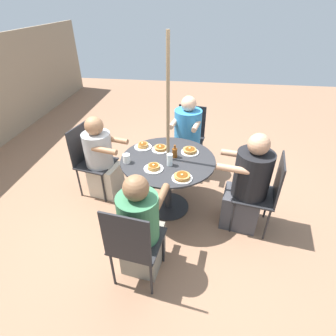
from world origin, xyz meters
name	(u,v)px	position (x,y,z in m)	size (l,w,h in m)	color
ground_plane	(168,206)	(0.00, 0.00, 0.00)	(12.00, 12.00, 0.00)	#8C664C
patio_table	(168,170)	(0.00, 0.00, 0.58)	(1.10, 1.10, 0.74)	#28282B
umbrella_pole	(168,135)	(0.00, 0.00, 1.04)	(0.04, 0.04, 2.07)	#846B4C
patio_chair_north	(190,134)	(1.09, -0.19, 0.54)	(0.51, 0.51, 0.95)	#232326
diner_north	(187,140)	(0.91, -0.16, 0.53)	(0.56, 0.46, 1.18)	slate
patio_chair_east	(89,157)	(0.24, 1.08, 0.54)	(0.52, 0.52, 0.95)	#232326
diner_east	(102,161)	(0.20, 0.90, 0.51)	(0.44, 0.57, 1.12)	beige
patio_chair_south	(133,242)	(-1.09, 0.16, 0.54)	(0.50, 0.50, 0.95)	#232326
diner_south	(141,229)	(-0.91, 0.14, 0.51)	(0.58, 0.43, 1.13)	gray
patio_chair_west	(264,190)	(-0.20, -1.09, 0.54)	(0.51, 0.51, 0.95)	#232326
diner_west	(247,187)	(-0.17, -0.91, 0.54)	(0.47, 0.59, 1.20)	#3D3D42
pancake_plate_a	(161,149)	(0.19, 0.12, 0.76)	(0.21, 0.21, 0.06)	white
pancake_plate_b	(182,177)	(-0.37, -0.20, 0.76)	(0.21, 0.21, 0.06)	white
pancake_plate_c	(154,168)	(-0.24, 0.13, 0.76)	(0.21, 0.21, 0.06)	white
pancake_plate_d	(143,146)	(0.23, 0.34, 0.76)	(0.21, 0.21, 0.06)	white
pancake_plate_e	(190,151)	(0.17, -0.24, 0.76)	(0.21, 0.21, 0.06)	white
syrup_bottle	(175,152)	(0.05, -0.07, 0.80)	(0.08, 0.06, 0.16)	brown
coffee_cup	(127,158)	(-0.14, 0.45, 0.79)	(0.08, 0.08, 0.10)	white
drinking_glass_a	(170,160)	(-0.13, -0.04, 0.80)	(0.07, 0.07, 0.14)	silver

